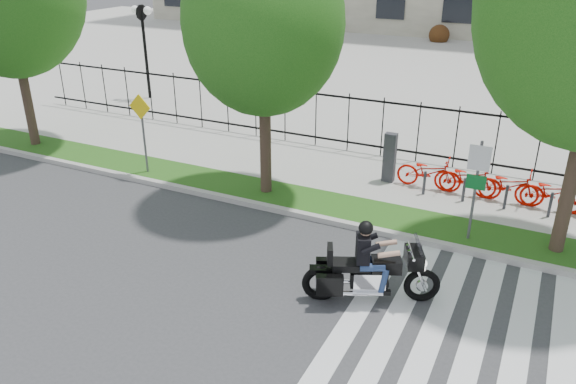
% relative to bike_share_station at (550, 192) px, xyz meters
% --- Properties ---
extents(ground, '(120.00, 120.00, 0.00)m').
position_rel_bike_share_station_xyz_m(ground, '(-5.30, -7.20, -0.64)').
color(ground, '#373739').
rests_on(ground, ground).
extents(curb, '(60.00, 0.20, 0.15)m').
position_rel_bike_share_station_xyz_m(curb, '(-5.30, -3.10, -0.57)').
color(curb, '#A6A39C').
rests_on(curb, ground).
extents(grass_verge, '(60.00, 1.50, 0.15)m').
position_rel_bike_share_station_xyz_m(grass_verge, '(-5.30, -2.25, -0.57)').
color(grass_verge, '#215214').
rests_on(grass_verge, ground).
extents(sidewalk, '(60.00, 3.50, 0.15)m').
position_rel_bike_share_station_xyz_m(sidewalk, '(-5.30, 0.25, -0.57)').
color(sidewalk, '#A9A79E').
rests_on(sidewalk, ground).
extents(plaza, '(80.00, 34.00, 0.10)m').
position_rel_bike_share_station_xyz_m(plaza, '(-5.30, 17.80, -0.59)').
color(plaza, '#A9A79E').
rests_on(plaza, ground).
extents(crosswalk_stripes, '(5.70, 8.00, 0.01)m').
position_rel_bike_share_station_xyz_m(crosswalk_stripes, '(-0.47, -7.20, -0.64)').
color(crosswalk_stripes, silver).
rests_on(crosswalk_stripes, ground).
extents(iron_fence, '(30.00, 0.06, 2.00)m').
position_rel_bike_share_station_xyz_m(iron_fence, '(-5.30, 2.00, 0.51)').
color(iron_fence, black).
rests_on(iron_fence, sidewalk).
extents(lamp_post_left, '(1.06, 0.70, 4.25)m').
position_rel_bike_share_station_xyz_m(lamp_post_left, '(-17.30, 4.80, 2.56)').
color(lamp_post_left, black).
rests_on(lamp_post_left, ground).
extents(street_tree_1, '(4.24, 4.24, 7.16)m').
position_rel_bike_share_station_xyz_m(street_tree_1, '(-7.40, -2.25, 4.22)').
color(street_tree_1, '#31241A').
rests_on(street_tree_1, grass_verge).
extents(bike_share_station, '(8.91, 0.87, 1.50)m').
position_rel_bike_share_station_xyz_m(bike_share_station, '(0.00, 0.00, 0.00)').
color(bike_share_station, '#2D2D33').
rests_on(bike_share_station, sidewalk).
extents(sign_pole_regulatory, '(0.50, 0.09, 2.50)m').
position_rel_bike_share_station_xyz_m(sign_pole_regulatory, '(-1.62, -2.62, 1.10)').
color(sign_pole_regulatory, '#59595B').
rests_on(sign_pole_regulatory, grass_verge).
extents(sign_pole_warning, '(0.78, 0.09, 2.49)m').
position_rel_bike_share_station_xyz_m(sign_pole_warning, '(-11.44, -2.62, 1.10)').
color(sign_pole_warning, '#59595B').
rests_on(sign_pole_warning, grass_verge).
extents(motorcycle_rider, '(2.64, 1.51, 2.18)m').
position_rel_bike_share_station_xyz_m(motorcycle_rider, '(-3.03, -5.90, 0.08)').
color(motorcycle_rider, black).
rests_on(motorcycle_rider, ground).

